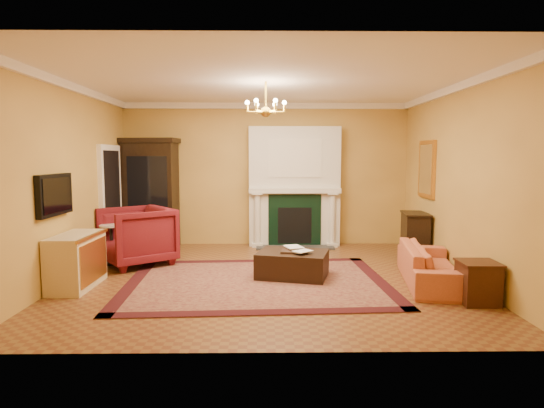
{
  "coord_description": "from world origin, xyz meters",
  "views": [
    {
      "loc": [
        -0.0,
        -6.95,
        1.88
      ],
      "look_at": [
        0.1,
        0.3,
        1.12
      ],
      "focal_mm": 30.0,
      "sensor_mm": 36.0,
      "label": 1
    }
  ],
  "objects_px": {
    "pedestal_table": "(112,241)",
    "coral_sofa": "(432,258)",
    "china_cabinet": "(151,195)",
    "leather_ottoman": "(293,264)",
    "console_table": "(415,236)",
    "commode": "(76,261)",
    "end_table": "(478,284)",
    "wingback_armchair": "(137,233)"
  },
  "relations": [
    {
      "from": "pedestal_table",
      "to": "coral_sofa",
      "type": "relative_size",
      "value": 0.36
    },
    {
      "from": "china_cabinet",
      "to": "leather_ottoman",
      "type": "height_order",
      "value": "china_cabinet"
    },
    {
      "from": "coral_sofa",
      "to": "china_cabinet",
      "type": "bearing_deg",
      "value": 69.05
    },
    {
      "from": "china_cabinet",
      "to": "console_table",
      "type": "relative_size",
      "value": 2.66
    },
    {
      "from": "pedestal_table",
      "to": "coral_sofa",
      "type": "distance_m",
      "value": 5.31
    },
    {
      "from": "pedestal_table",
      "to": "commode",
      "type": "distance_m",
      "value": 1.41
    },
    {
      "from": "china_cabinet",
      "to": "end_table",
      "type": "bearing_deg",
      "value": -29.14
    },
    {
      "from": "end_table",
      "to": "console_table",
      "type": "bearing_deg",
      "value": 88.71
    },
    {
      "from": "china_cabinet",
      "to": "wingback_armchair",
      "type": "height_order",
      "value": "china_cabinet"
    },
    {
      "from": "coral_sofa",
      "to": "end_table",
      "type": "xyz_separation_m",
      "value": [
        0.27,
        -0.91,
        -0.12
      ]
    },
    {
      "from": "end_table",
      "to": "console_table",
      "type": "distance_m",
      "value": 2.68
    },
    {
      "from": "wingback_armchair",
      "to": "console_table",
      "type": "relative_size",
      "value": 1.37
    },
    {
      "from": "wingback_armchair",
      "to": "commode",
      "type": "distance_m",
      "value": 1.46
    },
    {
      "from": "wingback_armchair",
      "to": "end_table",
      "type": "relative_size",
      "value": 2.16
    },
    {
      "from": "pedestal_table",
      "to": "leather_ottoman",
      "type": "bearing_deg",
      "value": -16.29
    },
    {
      "from": "leather_ottoman",
      "to": "pedestal_table",
      "type": "bearing_deg",
      "value": 178.31
    },
    {
      "from": "end_table",
      "to": "leather_ottoman",
      "type": "relative_size",
      "value": 0.49
    },
    {
      "from": "commode",
      "to": "coral_sofa",
      "type": "relative_size",
      "value": 0.54
    },
    {
      "from": "pedestal_table",
      "to": "end_table",
      "type": "height_order",
      "value": "pedestal_table"
    },
    {
      "from": "console_table",
      "to": "commode",
      "type": "bearing_deg",
      "value": -153.04
    },
    {
      "from": "end_table",
      "to": "coral_sofa",
      "type": "bearing_deg",
      "value": 106.26
    },
    {
      "from": "pedestal_table",
      "to": "leather_ottoman",
      "type": "height_order",
      "value": "pedestal_table"
    },
    {
      "from": "china_cabinet",
      "to": "leather_ottoman",
      "type": "relative_size",
      "value": 2.06
    },
    {
      "from": "commode",
      "to": "end_table",
      "type": "distance_m",
      "value": 5.51
    },
    {
      "from": "wingback_armchair",
      "to": "end_table",
      "type": "bearing_deg",
      "value": 30.19
    },
    {
      "from": "commode",
      "to": "end_table",
      "type": "bearing_deg",
      "value": -7.49
    },
    {
      "from": "china_cabinet",
      "to": "wingback_armchair",
      "type": "distance_m",
      "value": 1.72
    },
    {
      "from": "pedestal_table",
      "to": "end_table",
      "type": "relative_size",
      "value": 1.35
    },
    {
      "from": "wingback_armchair",
      "to": "coral_sofa",
      "type": "relative_size",
      "value": 0.57
    },
    {
      "from": "pedestal_table",
      "to": "coral_sofa",
      "type": "xyz_separation_m",
      "value": [
        5.15,
        -1.29,
        -0.03
      ]
    },
    {
      "from": "pedestal_table",
      "to": "console_table",
      "type": "distance_m",
      "value": 5.5
    },
    {
      "from": "wingback_armchair",
      "to": "console_table",
      "type": "distance_m",
      "value": 5.05
    },
    {
      "from": "commode",
      "to": "coral_sofa",
      "type": "height_order",
      "value": "commode"
    },
    {
      "from": "commode",
      "to": "pedestal_table",
      "type": "bearing_deg",
      "value": 89.57
    },
    {
      "from": "end_table",
      "to": "console_table",
      "type": "relative_size",
      "value": 0.64
    },
    {
      "from": "pedestal_table",
      "to": "coral_sofa",
      "type": "height_order",
      "value": "coral_sofa"
    },
    {
      "from": "pedestal_table",
      "to": "leather_ottoman",
      "type": "distance_m",
      "value": 3.25
    },
    {
      "from": "wingback_armchair",
      "to": "leather_ottoman",
      "type": "height_order",
      "value": "wingback_armchair"
    },
    {
      "from": "end_table",
      "to": "china_cabinet",
      "type": "bearing_deg",
      "value": 143.48
    },
    {
      "from": "console_table",
      "to": "leather_ottoman",
      "type": "distance_m",
      "value": 2.74
    },
    {
      "from": "china_cabinet",
      "to": "pedestal_table",
      "type": "relative_size",
      "value": 3.09
    },
    {
      "from": "pedestal_table",
      "to": "commode",
      "type": "xyz_separation_m",
      "value": [
        -0.03,
        -1.41,
        -0.02
      ]
    }
  ]
}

